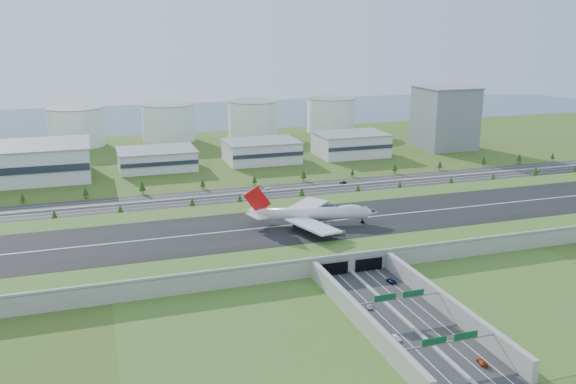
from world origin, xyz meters
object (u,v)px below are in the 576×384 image
object	(u,v)px
office_tower	(445,118)
car_3	(482,362)
car_0	(370,306)
car_5	(343,182)
boeing_747	(312,213)
fuel_tank_a	(76,127)
car_2	(391,281)
car_6	(538,170)
car_7	(267,189)
car_1	(396,338)

from	to	relation	value
office_tower	car_3	world-z (taller)	office_tower
car_0	car_5	size ratio (longest dim) A/B	0.92
boeing_747	car_0	world-z (taller)	boeing_747
fuel_tank_a	car_0	world-z (taller)	fuel_tank_a
office_tower	car_2	bearing A→B (deg)	-125.78
car_3	car_5	world-z (taller)	car_5
car_0	car_6	size ratio (longest dim) A/B	0.96
fuel_tank_a	car_6	bearing A→B (deg)	-33.11
office_tower	car_0	distance (m)	350.23
car_2	car_3	distance (m)	69.26
car_5	car_0	bearing A→B (deg)	-4.76
fuel_tank_a	car_2	bearing A→B (deg)	-70.66
car_0	car_5	distance (m)	198.52
car_0	car_5	xyz separation A→B (m)	(67.84, 186.57, 0.04)
fuel_tank_a	car_3	size ratio (longest dim) A/B	9.34
car_5	car_7	xyz separation A→B (m)	(-56.28, 0.28, -0.11)
car_1	car_6	size ratio (longest dim) A/B	0.87
office_tower	boeing_747	bearing A→B (deg)	-135.60
office_tower	car_1	world-z (taller)	office_tower
car_0	car_3	xyz separation A→B (m)	(17.32, -49.38, -0.00)
boeing_747	car_1	bearing A→B (deg)	-79.91
office_tower	car_7	world-z (taller)	office_tower
boeing_747	fuel_tank_a	bearing A→B (deg)	125.23
boeing_747	car_2	distance (m)	66.44
boeing_747	car_6	distance (m)	238.13
boeing_747	car_1	distance (m)	110.53
boeing_747	car_3	bearing A→B (deg)	-70.90
car_5	car_7	world-z (taller)	car_5
car_1	car_7	world-z (taller)	car_7
car_6	boeing_747	bearing A→B (deg)	87.74
car_3	car_7	distance (m)	236.30
fuel_tank_a	car_7	size ratio (longest dim) A/B	10.32
car_5	car_6	size ratio (longest dim) A/B	1.04
car_5	car_7	bearing A→B (deg)	-75.06
boeing_747	car_3	world-z (taller)	boeing_747
office_tower	fuel_tank_a	xyz separation A→B (m)	(-320.00, 115.00, -10.00)
car_0	car_3	bearing A→B (deg)	-46.61
car_5	car_6	xyz separation A→B (m)	(157.96, -11.31, -0.15)
fuel_tank_a	car_0	xyz separation A→B (m)	(112.28, -395.72, -16.60)
car_1	fuel_tank_a	bearing A→B (deg)	91.76
fuel_tank_a	car_1	xyz separation A→B (m)	(110.43, -421.54, -16.70)
car_5	office_tower	bearing A→B (deg)	139.17
car_3	car_2	bearing A→B (deg)	-83.05
car_0	car_7	bearing A→B (deg)	110.52
car_3	car_6	xyz separation A→B (m)	(208.47, 224.64, -0.11)
car_0	car_1	world-z (taller)	car_0
car_1	car_3	size ratio (longest dim) A/B	0.77
fuel_tank_a	boeing_747	world-z (taller)	fuel_tank_a
car_0	car_2	distance (m)	27.94
fuel_tank_a	car_3	bearing A→B (deg)	-73.77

